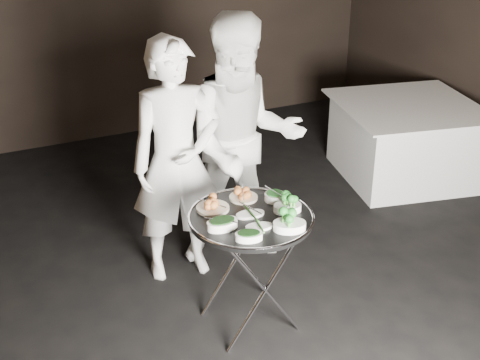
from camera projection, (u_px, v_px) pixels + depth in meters
name	position (u px, v px, depth m)	size (l,w,h in m)	color
floor	(257.00, 323.00, 4.32)	(6.00, 7.00, 0.05)	black
tray_stand	(251.00, 266.00, 4.11)	(0.52, 0.44, 0.76)	silver
serving_tray	(251.00, 218.00, 3.96)	(0.75, 0.75, 0.04)	black
potato_plate_a	(213.00, 205.00, 4.02)	(0.20, 0.20, 0.07)	beige
potato_plate_b	(243.00, 195.00, 4.14)	(0.18, 0.18, 0.06)	beige
greens_bowl	(275.00, 195.00, 4.12)	(0.13, 0.13, 0.07)	white
asparagus_plate_a	(250.00, 213.00, 3.95)	(0.18, 0.11, 0.04)	white
asparagus_plate_b	(259.00, 226.00, 3.82)	(0.18, 0.12, 0.03)	white
spinach_bowl_a	(222.00, 223.00, 3.81)	(0.19, 0.12, 0.08)	white
spinach_bowl_b	(249.00, 235.00, 3.70)	(0.18, 0.14, 0.06)	white
broccoli_bowl_a	(287.00, 206.00, 4.00)	(0.19, 0.16, 0.07)	white
broccoli_bowl_b	(289.00, 224.00, 3.80)	(0.23, 0.20, 0.08)	white
serving_utensils	(248.00, 203.00, 3.99)	(0.59, 0.43, 0.01)	silver
waiter_left	(176.00, 162.00, 4.47)	(0.62, 0.41, 1.70)	white
waiter_right	(243.00, 143.00, 4.63)	(0.88, 0.69, 1.81)	white
dining_table	(405.00, 141.00, 6.11)	(1.22, 1.22, 0.70)	white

